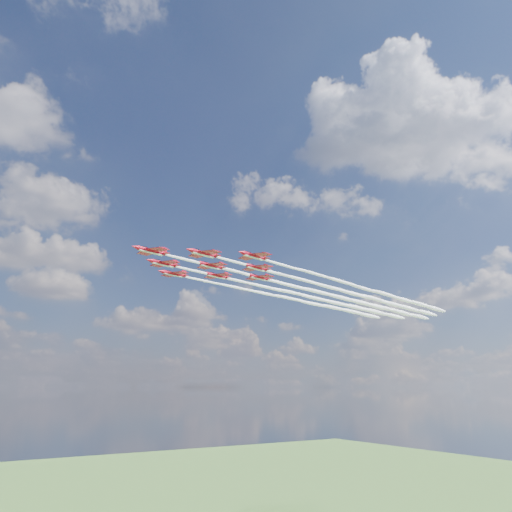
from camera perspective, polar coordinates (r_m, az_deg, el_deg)
name	(u,v)px	position (r m, az deg, el deg)	size (l,w,h in m)	color
jet_lead	(314,291)	(158.40, 6.67, -3.99)	(127.91, 41.30, 2.37)	#A8091C
jet_row2_port	(349,292)	(162.22, 10.60, -4.10)	(127.91, 41.30, 2.37)	#A8091C
jet_row2_starb	(312,297)	(169.80, 6.44, -4.73)	(127.91, 41.30, 2.37)	#A8091C
jet_row3_port	(383,294)	(166.77, 14.33, -4.18)	(127.91, 41.30, 2.37)	#A8091C
jet_row3_centre	(345,299)	(173.56, 10.12, -4.81)	(127.91, 41.30, 2.37)	#A8091C
jet_row3_starb	(310,303)	(181.23, 6.23, -5.37)	(127.91, 41.30, 2.37)	#A8091C
jet_row4_port	(377,300)	(177.99, 13.63, -4.87)	(127.91, 41.30, 2.37)	#A8091C
jet_row4_starb	(341,304)	(184.93, 9.69, -5.43)	(127.91, 41.30, 2.37)	#A8091C
jet_tail	(371,305)	(189.27, 13.01, -5.47)	(127.91, 41.30, 2.37)	#A8091C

